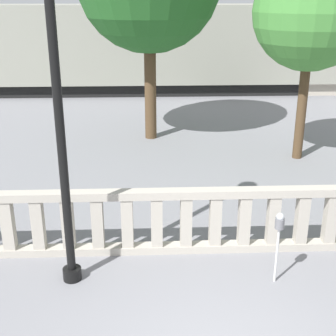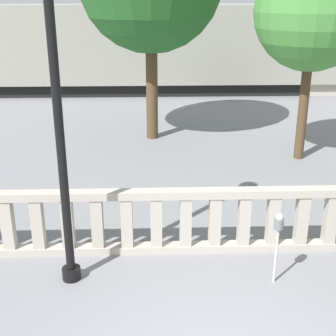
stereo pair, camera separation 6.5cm
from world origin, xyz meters
name	(u,v)px [view 1 (the left image)]	position (x,y,z in m)	size (l,w,h in m)	color
balustrade	(201,221)	(0.00, 3.25, 0.60)	(13.61, 0.24, 1.19)	#ADA599
lamppost	(52,36)	(-2.16, 2.46, 3.81)	(0.42, 0.42, 6.06)	black
parking_meter	(279,229)	(1.10, 2.26, 0.95)	(0.15, 0.15, 1.21)	silver
train_near	(175,48)	(0.37, 17.56, 2.02)	(28.82, 2.65, 4.47)	black
tree_right	(311,12)	(3.27, 8.19, 3.88)	(2.98, 2.98, 5.39)	#4C3823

